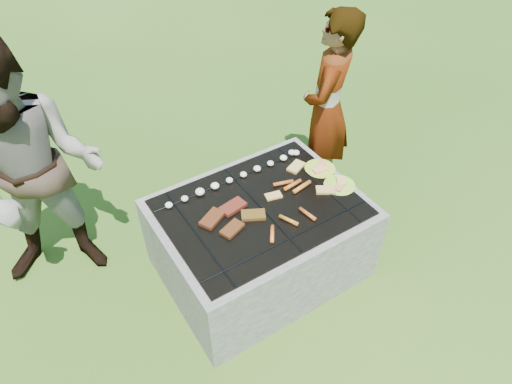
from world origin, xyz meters
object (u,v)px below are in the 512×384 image
fire_pit (260,241)px  plate_near (340,185)px  cook (327,110)px  bystander (36,176)px  plate_far (320,169)px

fire_pit → plate_near: bearing=-11.4°
cook → bystander: (-2.04, 0.27, 0.09)m
plate_far → plate_near: size_ratio=0.86×
cook → bystander: 2.06m
plate_far → plate_near: bearing=-89.9°
plate_far → fire_pit: bearing=-170.4°
cook → plate_far: bearing=10.4°
fire_pit → cook: (0.90, 0.47, 0.49)m
plate_far → bystander: (-1.69, 0.64, 0.25)m
fire_pit → plate_far: bearing=9.6°
plate_near → plate_far: bearing=90.1°
plate_far → plate_near: (0.00, -0.21, -0.00)m
fire_pit → cook: cook is taller
fire_pit → plate_near: size_ratio=4.80×
fire_pit → plate_far: size_ratio=5.57×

